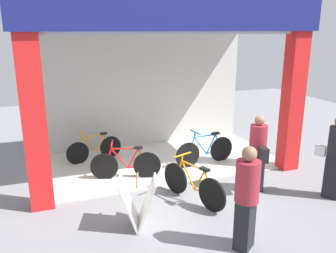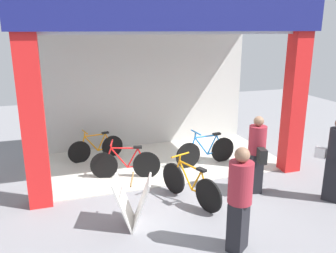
{
  "view_description": "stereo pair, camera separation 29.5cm",
  "coord_description": "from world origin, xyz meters",
  "px_view_note": "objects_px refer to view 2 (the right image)",
  "views": [
    {
      "loc": [
        -2.7,
        -6.6,
        3.35
      ],
      "look_at": [
        0.0,
        0.75,
        1.15
      ],
      "focal_mm": 37.31,
      "sensor_mm": 36.0,
      "label": 1
    },
    {
      "loc": [
        -2.43,
        -6.69,
        3.35
      ],
      "look_at": [
        0.0,
        0.75,
        1.15
      ],
      "focal_mm": 37.31,
      "sensor_mm": 36.0,
      "label": 2
    }
  ],
  "objects_px": {
    "bicycle_inside_1": "(206,151)",
    "pedestrian_2": "(335,159)",
    "bicycle_parked_0": "(190,185)",
    "pedestrian_1": "(257,153)",
    "bicycle_inside_2": "(126,164)",
    "sandwich_board_sign": "(133,202)",
    "bicycle_inside_0": "(96,148)",
    "pedestrian_3": "(240,198)"
  },
  "relations": [
    {
      "from": "bicycle_inside_0",
      "to": "pedestrian_2",
      "type": "xyz_separation_m",
      "value": [
        4.23,
        -3.74,
        0.56
      ]
    },
    {
      "from": "bicycle_parked_0",
      "to": "sandwich_board_sign",
      "type": "bearing_deg",
      "value": -158.37
    },
    {
      "from": "bicycle_parked_0",
      "to": "pedestrian_1",
      "type": "bearing_deg",
      "value": 0.62
    },
    {
      "from": "bicycle_inside_0",
      "to": "bicycle_inside_2",
      "type": "bearing_deg",
      "value": -70.58
    },
    {
      "from": "bicycle_parked_0",
      "to": "pedestrian_1",
      "type": "relative_size",
      "value": 0.96
    },
    {
      "from": "bicycle_inside_0",
      "to": "sandwich_board_sign",
      "type": "relative_size",
      "value": 1.62
    },
    {
      "from": "sandwich_board_sign",
      "to": "pedestrian_3",
      "type": "height_order",
      "value": "pedestrian_3"
    },
    {
      "from": "pedestrian_2",
      "to": "bicycle_inside_2",
      "type": "bearing_deg",
      "value": 148.0
    },
    {
      "from": "bicycle_inside_2",
      "to": "sandwich_board_sign",
      "type": "height_order",
      "value": "sandwich_board_sign"
    },
    {
      "from": "bicycle_parked_0",
      "to": "sandwich_board_sign",
      "type": "distance_m",
      "value": 1.37
    },
    {
      "from": "bicycle_parked_0",
      "to": "bicycle_inside_2",
      "type": "bearing_deg",
      "value": 122.86
    },
    {
      "from": "bicycle_parked_0",
      "to": "sandwich_board_sign",
      "type": "height_order",
      "value": "bicycle_parked_0"
    },
    {
      "from": "pedestrian_2",
      "to": "pedestrian_3",
      "type": "bearing_deg",
      "value": -161.42
    },
    {
      "from": "bicycle_inside_1",
      "to": "pedestrian_1",
      "type": "xyz_separation_m",
      "value": [
        0.37,
        -1.7,
        0.49
      ]
    },
    {
      "from": "bicycle_parked_0",
      "to": "pedestrian_2",
      "type": "bearing_deg",
      "value": -16.2
    },
    {
      "from": "bicycle_inside_2",
      "to": "pedestrian_2",
      "type": "xyz_separation_m",
      "value": [
        3.73,
        -2.33,
        0.54
      ]
    },
    {
      "from": "sandwich_board_sign",
      "to": "pedestrian_3",
      "type": "relative_size",
      "value": 0.54
    },
    {
      "from": "sandwich_board_sign",
      "to": "bicycle_inside_0",
      "type": "bearing_deg",
      "value": 93.57
    },
    {
      "from": "bicycle_inside_1",
      "to": "bicycle_inside_2",
      "type": "bearing_deg",
      "value": -175.04
    },
    {
      "from": "pedestrian_1",
      "to": "pedestrian_3",
      "type": "bearing_deg",
      "value": -128.59
    },
    {
      "from": "bicycle_inside_1",
      "to": "bicycle_parked_0",
      "type": "distance_m",
      "value": 2.04
    },
    {
      "from": "bicycle_inside_0",
      "to": "sandwich_board_sign",
      "type": "bearing_deg",
      "value": -86.43
    },
    {
      "from": "bicycle_inside_1",
      "to": "sandwich_board_sign",
      "type": "bearing_deg",
      "value": -136.98
    },
    {
      "from": "pedestrian_1",
      "to": "pedestrian_2",
      "type": "distance_m",
      "value": 1.5
    },
    {
      "from": "pedestrian_1",
      "to": "pedestrian_2",
      "type": "xyz_separation_m",
      "value": [
        1.26,
        -0.81,
        0.03
      ]
    },
    {
      "from": "bicycle_inside_1",
      "to": "pedestrian_2",
      "type": "distance_m",
      "value": 3.04
    },
    {
      "from": "sandwich_board_sign",
      "to": "pedestrian_3",
      "type": "xyz_separation_m",
      "value": [
        1.4,
        -1.17,
        0.43
      ]
    },
    {
      "from": "bicycle_inside_0",
      "to": "pedestrian_2",
      "type": "distance_m",
      "value": 5.67
    },
    {
      "from": "bicycle_inside_2",
      "to": "pedestrian_1",
      "type": "xyz_separation_m",
      "value": [
        2.47,
        -1.52,
        0.5
      ]
    },
    {
      "from": "bicycle_parked_0",
      "to": "pedestrian_3",
      "type": "distance_m",
      "value": 1.75
    },
    {
      "from": "bicycle_inside_2",
      "to": "pedestrian_3",
      "type": "bearing_deg",
      "value": -70.69
    },
    {
      "from": "bicycle_inside_1",
      "to": "pedestrian_1",
      "type": "bearing_deg",
      "value": -77.69
    },
    {
      "from": "bicycle_parked_0",
      "to": "pedestrian_2",
      "type": "distance_m",
      "value": 2.9
    },
    {
      "from": "bicycle_inside_0",
      "to": "bicycle_inside_1",
      "type": "distance_m",
      "value": 2.87
    },
    {
      "from": "bicycle_parked_0",
      "to": "pedestrian_3",
      "type": "xyz_separation_m",
      "value": [
        0.13,
        -1.67,
        0.51
      ]
    },
    {
      "from": "bicycle_parked_0",
      "to": "pedestrian_1",
      "type": "distance_m",
      "value": 1.56
    },
    {
      "from": "bicycle_inside_2",
      "to": "pedestrian_2",
      "type": "bearing_deg",
      "value": -32.0
    },
    {
      "from": "bicycle_inside_2",
      "to": "pedestrian_3",
      "type": "relative_size",
      "value": 0.92
    },
    {
      "from": "sandwich_board_sign",
      "to": "pedestrian_3",
      "type": "distance_m",
      "value": 1.88
    },
    {
      "from": "bicycle_inside_0",
      "to": "pedestrian_3",
      "type": "xyz_separation_m",
      "value": [
        1.62,
        -4.62,
        0.55
      ]
    },
    {
      "from": "bicycle_inside_1",
      "to": "pedestrian_3",
      "type": "relative_size",
      "value": 0.99
    },
    {
      "from": "pedestrian_3",
      "to": "sandwich_board_sign",
      "type": "bearing_deg",
      "value": 140.27
    }
  ]
}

